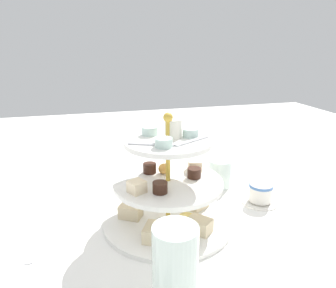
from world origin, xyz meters
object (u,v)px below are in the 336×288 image
at_px(water_glass_tall_right, 175,269).
at_px(water_glass_short_left, 220,173).
at_px(teacup_with_saucer, 260,194).
at_px(butter_knife_left, 33,237).
at_px(butter_knife_right, 306,255).
at_px(tiered_serving_stand, 168,191).

bearing_deg(water_glass_tall_right, water_glass_short_left, 57.68).
xyz_separation_m(teacup_with_saucer, butter_knife_left, (-0.53, -0.02, -0.02)).
distance_m(water_glass_tall_right, butter_knife_right, 0.28).
bearing_deg(butter_knife_right, teacup_with_saucer, 22.06).
bearing_deg(tiered_serving_stand, water_glass_tall_right, -102.40).
bearing_deg(butter_knife_right, butter_knife_left, 97.94).
height_order(water_glass_tall_right, butter_knife_left, water_glass_tall_right).
height_order(water_glass_short_left, butter_knife_right, water_glass_short_left).
xyz_separation_m(water_glass_short_left, butter_knife_right, (0.03, -0.33, -0.04)).
xyz_separation_m(water_glass_tall_right, teacup_with_saucer, (0.30, 0.26, -0.04)).
distance_m(water_glass_tall_right, teacup_with_saucer, 0.40).
bearing_deg(teacup_with_saucer, tiered_serving_stand, -173.43).
relative_size(tiered_serving_stand, water_glass_short_left, 3.77).
xyz_separation_m(tiered_serving_stand, teacup_with_saucer, (0.25, 0.03, -0.05)).
bearing_deg(teacup_with_saucer, water_glass_tall_right, -138.84).
height_order(water_glass_short_left, teacup_with_saucer, water_glass_short_left).
height_order(water_glass_tall_right, teacup_with_saucer, water_glass_tall_right).
distance_m(tiered_serving_stand, butter_knife_right, 0.30).
distance_m(tiered_serving_stand, water_glass_tall_right, 0.24).
xyz_separation_m(tiered_serving_stand, butter_knife_right, (0.22, -0.18, -0.07)).
bearing_deg(tiered_serving_stand, water_glass_short_left, 37.68).
relative_size(water_glass_tall_right, butter_knife_right, 0.82).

